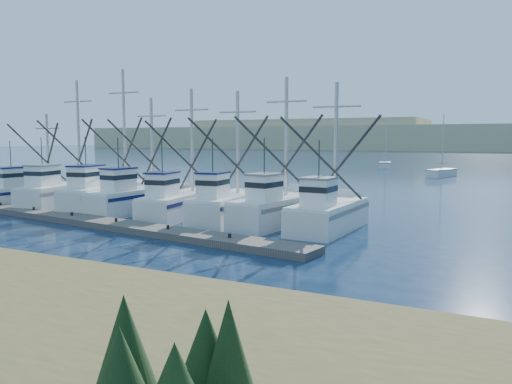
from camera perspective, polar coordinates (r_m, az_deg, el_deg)
ground at (r=18.80m, az=-7.59°, el=-9.44°), size 500.00×500.00×0.00m
floating_dock at (r=29.92m, az=-16.92°, el=-3.43°), size 27.11×5.46×0.36m
dune_ridge at (r=225.22m, az=23.90°, el=5.68°), size 360.00×60.00×10.00m
trawler_fleet at (r=33.78m, az=-11.91°, el=-0.84°), size 26.93×9.40×9.99m
sailboat_near at (r=69.27m, az=20.43°, el=2.06°), size 3.41×5.92×8.10m
sailboat_far at (r=86.58m, az=14.53°, el=3.01°), size 2.79×5.47×8.10m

